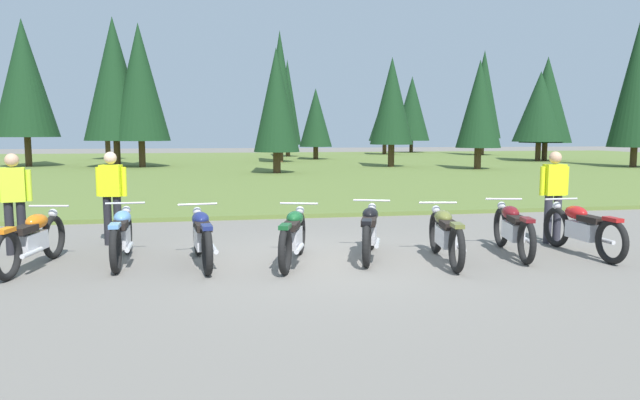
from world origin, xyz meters
name	(u,v)px	position (x,y,z in m)	size (l,w,h in m)	color
ground_plane	(327,261)	(0.00, 0.00, 0.00)	(140.00, 140.00, 0.00)	slate
grass_moorland	(242,165)	(0.00, 26.65, 0.05)	(80.00, 44.00, 0.10)	#5B7033
forest_treeline	(349,97)	(7.50, 30.29, 4.47)	(36.72, 30.40, 9.04)	#47331E
motorcycle_orange	(32,239)	(-4.37, 0.33, 0.44)	(0.65, 2.08, 0.88)	black
motorcycle_sky_blue	(122,235)	(-3.13, 0.50, 0.44)	(0.62, 2.10, 0.88)	black
motorcycle_navy	(202,236)	(-1.91, 0.13, 0.44)	(0.62, 2.10, 0.88)	black
motorcycle_british_green	(293,235)	(-0.53, -0.04, 0.44)	(0.83, 2.04, 0.88)	black
motorcycle_black	(370,231)	(0.73, 0.16, 0.44)	(0.87, 2.02, 0.88)	black
motorcycle_olive	(446,234)	(1.80, -0.37, 0.44)	(0.63, 2.09, 0.88)	black
motorcycle_maroon	(513,229)	(3.10, -0.06, 0.44)	(0.71, 2.07, 0.88)	black
motorcycle_red	(582,228)	(4.23, -0.25, 0.44)	(0.62, 2.10, 0.88)	black
rider_in_hivis_vest	(14,198)	(-4.94, 1.45, 0.95)	(0.54, 0.28, 1.67)	black
rider_near_row_end	(554,191)	(4.33, 0.76, 0.95)	(0.55, 0.23, 1.67)	#2D2D38
rider_with_back_turned	(112,192)	(-3.51, 2.03, 0.95)	(0.54, 0.29, 1.67)	black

